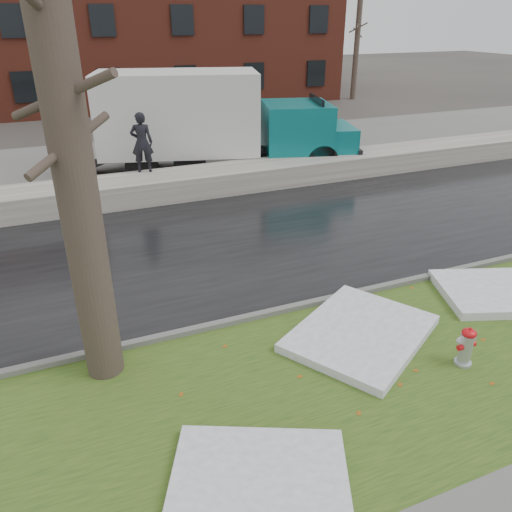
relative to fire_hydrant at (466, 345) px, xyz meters
name	(u,v)px	position (x,y,z in m)	size (l,w,h in m)	color
ground	(319,338)	(-1.82, 1.63, -0.43)	(120.00, 120.00, 0.00)	#47423D
verge	(357,378)	(-1.82, 0.38, -0.41)	(60.00, 4.50, 0.04)	#264617
road	(234,243)	(-1.82, 6.13, -0.41)	(60.00, 7.00, 0.03)	black
parking_lot	(160,162)	(-1.82, 14.63, -0.41)	(60.00, 9.00, 0.03)	slate
curb	(295,308)	(-1.82, 2.63, -0.36)	(60.00, 0.15, 0.14)	slate
snowbank	(189,183)	(-1.82, 10.33, -0.05)	(60.00, 1.60, 0.75)	#B6B1A7
brick_building	(125,19)	(0.18, 31.63, 4.57)	(26.00, 12.00, 10.00)	maroon
bg_tree_right	(357,47)	(14.18, 25.63, 2.91)	(1.40, 1.62, 6.50)	brown
fire_hydrant	(466,345)	(0.00, 0.00, 0.00)	(0.35, 0.30, 0.72)	#ABAFB4
tree	(70,150)	(-5.54, 2.17, 3.26)	(1.34, 1.54, 7.25)	brown
box_truck	(211,120)	(-0.27, 12.59, 1.46)	(10.74, 4.80, 3.56)	black
worker	(142,142)	(-3.08, 10.93, 1.27)	(0.69, 0.45, 1.88)	black
snow_patch_near	(360,333)	(-1.15, 1.32, -0.31)	(2.60, 2.00, 0.16)	white
snow_patch_far	(259,480)	(-4.07, -0.87, -0.32)	(2.20, 1.60, 0.14)	white
snow_patch_side	(510,292)	(2.54, 1.38, -0.30)	(2.80, 1.80, 0.18)	white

